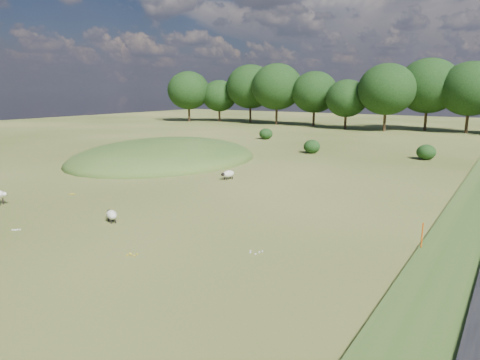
# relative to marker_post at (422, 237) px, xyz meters

# --- Properties ---
(ground) EXTENTS (160.00, 160.00, 0.00)m
(ground) POSITION_rel_marker_post_xyz_m (-13.70, 19.81, -0.60)
(ground) COLOR #3B4A17
(ground) RESTS_ON ground
(mound) EXTENTS (16.00, 20.00, 4.00)m
(mound) POSITION_rel_marker_post_xyz_m (-25.70, 11.81, -0.60)
(mound) COLOR #33561E
(mound) RESTS_ON ground
(treeline) EXTENTS (96.28, 14.66, 11.70)m
(treeline) POSITION_rel_marker_post_xyz_m (-14.76, 55.25, 5.97)
(treeline) COLOR black
(treeline) RESTS_ON ground
(shrubs) EXTENTS (23.52, 10.52, 1.49)m
(shrubs) POSITION_rel_marker_post_xyz_m (-15.43, 27.29, 0.13)
(shrubs) COLOR black
(shrubs) RESTS_ON ground
(marker_post) EXTENTS (0.06, 0.06, 1.20)m
(marker_post) POSITION_rel_marker_post_xyz_m (0.00, 0.00, 0.00)
(marker_post) COLOR #D8590C
(marker_post) RESTS_ON ground
(sheep_0) EXTENTS (0.76, 1.27, 0.70)m
(sheep_0) POSITION_rel_marker_post_xyz_m (-15.12, 7.37, -0.16)
(sheep_0) COLOR beige
(sheep_0) RESTS_ON ground
(sheep_2) EXTENTS (0.89, 1.04, 0.76)m
(sheep_2) POSITION_rel_marker_post_xyz_m (-21.64, 5.60, -0.07)
(sheep_2) COLOR beige
(sheep_2) RESTS_ON ground
(sheep_3) EXTENTS (1.13, 0.83, 0.63)m
(sheep_3) POSITION_rel_marker_post_xyz_m (-14.06, -4.58, -0.20)
(sheep_3) COLOR beige
(sheep_3) RESTS_ON ground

